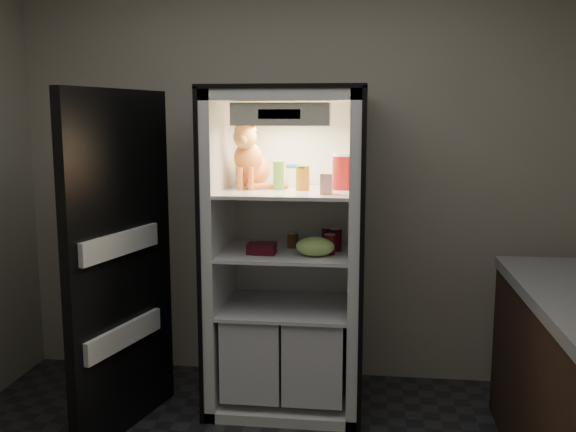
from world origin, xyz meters
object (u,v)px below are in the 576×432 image
(refrigerator, at_px, (288,272))
(mayo_tub, at_px, (294,176))
(soda_can_c, at_px, (330,244))
(grape_bag, at_px, (315,247))
(soda_can_a, at_px, (327,237))
(soda_can_b, at_px, (335,239))
(tabby_cat, at_px, (251,162))
(berry_box_left, at_px, (258,248))
(salsa_jar, at_px, (303,178))
(condiment_jar, at_px, (293,240))
(pepper_jar, at_px, (343,171))
(parmesan_shaker, at_px, (278,175))
(cream_carton, at_px, (326,184))
(berry_box_right, at_px, (265,248))

(refrigerator, bearing_deg, mayo_tub, 79.75)
(soda_can_c, bearing_deg, grape_bag, -144.60)
(soda_can_a, relative_size, soda_can_b, 0.87)
(grape_bag, bearing_deg, tabby_cat, 150.97)
(berry_box_left, bearing_deg, salsa_jar, 25.97)
(soda_can_b, xyz_separation_m, condiment_jar, (-0.26, 0.07, -0.02))
(pepper_jar, height_order, soda_can_a, pepper_jar)
(parmesan_shaker, xyz_separation_m, cream_carton, (0.29, -0.16, -0.03))
(cream_carton, bearing_deg, grape_bag, 170.45)
(salsa_jar, height_order, cream_carton, salsa_jar)
(mayo_tub, xyz_separation_m, salsa_jar, (0.07, -0.16, 0.00))
(refrigerator, xyz_separation_m, soda_can_b, (0.28, -0.04, 0.21))
(grape_bag, bearing_deg, soda_can_b, 56.33)
(grape_bag, xyz_separation_m, berry_box_left, (-0.33, 0.03, -0.02))
(grape_bag, xyz_separation_m, berry_box_right, (-0.29, 0.03, -0.02))
(tabby_cat, distance_m, mayo_tub, 0.27)
(soda_can_a, distance_m, berry_box_left, 0.45)
(salsa_jar, bearing_deg, refrigerator, 151.05)
(parmesan_shaker, distance_m, cream_carton, 0.33)
(refrigerator, distance_m, grape_bag, 0.33)
(refrigerator, bearing_deg, soda_can_b, -8.35)
(tabby_cat, height_order, grape_bag, tabby_cat)
(tabby_cat, xyz_separation_m, berry_box_left, (0.07, -0.19, -0.47))
(berry_box_right, bearing_deg, parmesan_shaker, 63.81)
(soda_can_a, xyz_separation_m, soda_can_b, (0.06, -0.11, 0.01))
(soda_can_a, relative_size, soda_can_c, 1.00)
(soda_can_b, height_order, soda_can_c, soda_can_b)
(mayo_tub, height_order, salsa_jar, salsa_jar)
(refrigerator, relative_size, cream_carton, 16.77)
(refrigerator, bearing_deg, pepper_jar, 3.12)
(tabby_cat, distance_m, berry_box_right, 0.52)
(pepper_jar, distance_m, berry_box_right, 0.63)
(parmesan_shaker, distance_m, pepper_jar, 0.37)
(grape_bag, distance_m, berry_box_left, 0.33)
(mayo_tub, distance_m, soda_can_b, 0.46)
(mayo_tub, distance_m, berry_box_left, 0.51)
(soda_can_c, height_order, berry_box_left, soda_can_c)
(salsa_jar, distance_m, berry_box_left, 0.47)
(tabby_cat, xyz_separation_m, mayo_tub, (0.24, 0.09, -0.08))
(tabby_cat, distance_m, soda_can_c, 0.67)
(tabby_cat, xyz_separation_m, grape_bag, (0.40, -0.22, -0.45))
(soda_can_c, relative_size, berry_box_right, 0.94)
(salsa_jar, distance_m, soda_can_c, 0.41)
(mayo_tub, height_order, soda_can_a, mayo_tub)
(parmesan_shaker, distance_m, soda_can_c, 0.49)
(pepper_jar, height_order, cream_carton, pepper_jar)
(grape_bag, bearing_deg, berry_box_left, 174.61)
(refrigerator, bearing_deg, tabby_cat, 173.80)
(mayo_tub, bearing_deg, condiment_jar, -87.26)
(salsa_jar, bearing_deg, soda_can_a, 42.79)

